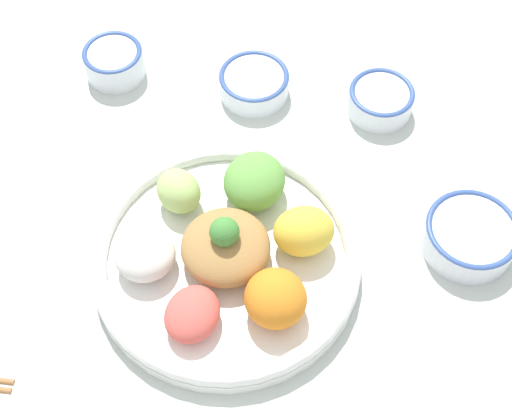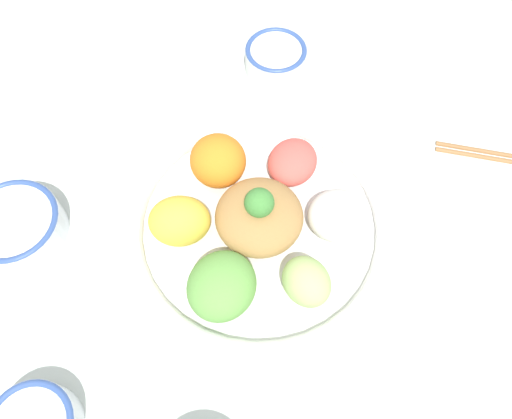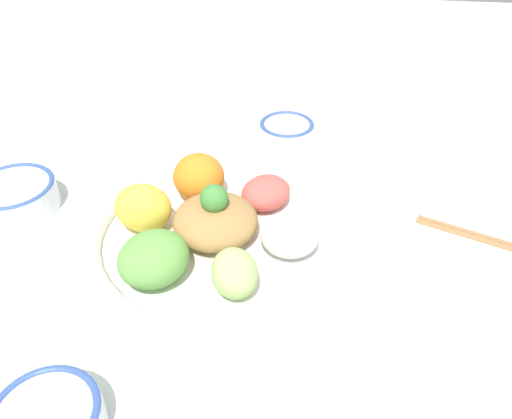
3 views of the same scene
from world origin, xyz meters
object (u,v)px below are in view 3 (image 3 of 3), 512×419
at_px(chopsticks_pair_near, 501,242).
at_px(serving_spoon_main, 164,123).
at_px(salad_platter, 213,233).
at_px(rice_bowl_plain, 287,133).
at_px(sauce_bowl_dark, 15,195).

bearing_deg(chopsticks_pair_near, serving_spoon_main, 174.53).
relative_size(salad_platter, rice_bowl_plain, 3.59).
xyz_separation_m(rice_bowl_plain, chopsticks_pair_near, (0.21, 0.30, -0.02)).
height_order(sauce_bowl_dark, chopsticks_pair_near, sauce_bowl_dark).
distance_m(sauce_bowl_dark, chopsticks_pair_near, 0.66).
bearing_deg(sauce_bowl_dark, serving_spoon_main, 153.20).
relative_size(sauce_bowl_dark, chopsticks_pair_near, 0.55).
bearing_deg(rice_bowl_plain, salad_platter, -14.53).
relative_size(salad_platter, sauce_bowl_dark, 2.85).
distance_m(salad_platter, rice_bowl_plain, 0.28).
bearing_deg(serving_spoon_main, rice_bowl_plain, -122.85).
bearing_deg(rice_bowl_plain, chopsticks_pair_near, 54.70).
height_order(salad_platter, rice_bowl_plain, salad_platter).
bearing_deg(salad_platter, rice_bowl_plain, 165.47).
bearing_deg(chopsticks_pair_near, salad_platter, -150.17).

